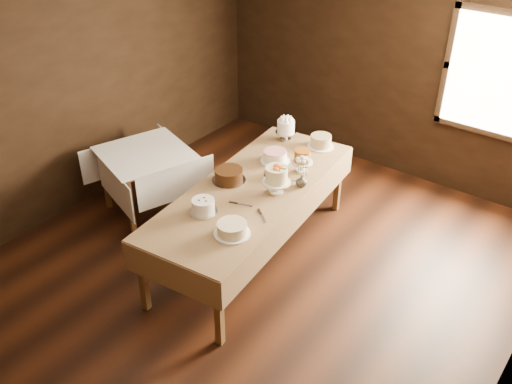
{
  "coord_description": "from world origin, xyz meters",
  "views": [
    {
      "loc": [
        2.79,
        -3.45,
        3.86
      ],
      "look_at": [
        0.0,
        0.2,
        0.95
      ],
      "focal_mm": 39.48,
      "sensor_mm": 36.0,
      "label": 1
    }
  ],
  "objects_px": {
    "cake_caramel": "(302,162)",
    "cake_chocolate": "(229,176)",
    "cake_lattice": "(275,157)",
    "cake_speckled": "(321,141)",
    "cake_swirl": "(203,206)",
    "cake_server_a": "(245,205)",
    "flower_vase": "(301,181)",
    "cake_server_c": "(265,174)",
    "cake_cream": "(232,229)",
    "cake_server_b": "(263,218)",
    "side_table": "(146,160)",
    "cake_flowers": "(276,181)",
    "display_table": "(252,193)",
    "cake_meringue": "(286,131)",
    "cake_server_d": "(288,181)"
  },
  "relations": [
    {
      "from": "cake_speckled",
      "to": "cake_lattice",
      "type": "distance_m",
      "value": 0.64
    },
    {
      "from": "cake_meringue",
      "to": "cake_server_d",
      "type": "height_order",
      "value": "cake_meringue"
    },
    {
      "from": "display_table",
      "to": "cake_cream",
      "type": "height_order",
      "value": "cake_cream"
    },
    {
      "from": "cake_server_b",
      "to": "flower_vase",
      "type": "height_order",
      "value": "flower_vase"
    },
    {
      "from": "cake_meringue",
      "to": "flower_vase",
      "type": "xyz_separation_m",
      "value": [
        0.72,
        -0.75,
        -0.06
      ]
    },
    {
      "from": "side_table",
      "to": "cake_speckled",
      "type": "relative_size",
      "value": 4.01
    },
    {
      "from": "cake_cream",
      "to": "cake_server_a",
      "type": "height_order",
      "value": "cake_cream"
    },
    {
      "from": "cake_lattice",
      "to": "cake_cream",
      "type": "height_order",
      "value": "cake_lattice"
    },
    {
      "from": "cake_cream",
      "to": "flower_vase",
      "type": "bearing_deg",
      "value": 87.95
    },
    {
      "from": "cake_caramel",
      "to": "cake_server_c",
      "type": "xyz_separation_m",
      "value": [
        -0.27,
        -0.29,
        -0.11
      ]
    },
    {
      "from": "cake_server_d",
      "to": "side_table",
      "type": "bearing_deg",
      "value": 146.17
    },
    {
      "from": "cake_chocolate",
      "to": "cake_swirl",
      "type": "relative_size",
      "value": 1.32
    },
    {
      "from": "cake_swirl",
      "to": "flower_vase",
      "type": "distance_m",
      "value": 1.07
    },
    {
      "from": "cake_server_c",
      "to": "side_table",
      "type": "bearing_deg",
      "value": 70.12
    },
    {
      "from": "cake_meringue",
      "to": "cake_server_a",
      "type": "xyz_separation_m",
      "value": [
        0.49,
        -1.38,
        -0.11
      ]
    },
    {
      "from": "side_table",
      "to": "flower_vase",
      "type": "relative_size",
      "value": 9.81
    },
    {
      "from": "cake_swirl",
      "to": "cake_server_c",
      "type": "relative_size",
      "value": 1.26
    },
    {
      "from": "cake_flowers",
      "to": "flower_vase",
      "type": "xyz_separation_m",
      "value": [
        0.14,
        0.25,
        -0.07
      ]
    },
    {
      "from": "cake_chocolate",
      "to": "cake_server_c",
      "type": "height_order",
      "value": "cake_chocolate"
    },
    {
      "from": "cake_speckled",
      "to": "cake_swirl",
      "type": "height_order",
      "value": "cake_speckled"
    },
    {
      "from": "cake_swirl",
      "to": "cake_server_c",
      "type": "distance_m",
      "value": 0.93
    },
    {
      "from": "cake_lattice",
      "to": "cake_swirl",
      "type": "relative_size",
      "value": 1.05
    },
    {
      "from": "cake_lattice",
      "to": "cake_chocolate",
      "type": "xyz_separation_m",
      "value": [
        -0.14,
        -0.63,
        0.01
      ]
    },
    {
      "from": "side_table",
      "to": "cake_caramel",
      "type": "relative_size",
      "value": 4.59
    },
    {
      "from": "cake_speckled",
      "to": "cake_lattice",
      "type": "bearing_deg",
      "value": -109.77
    },
    {
      "from": "cake_swirl",
      "to": "cake_server_a",
      "type": "bearing_deg",
      "value": 54.4
    },
    {
      "from": "cake_caramel",
      "to": "cake_server_d",
      "type": "height_order",
      "value": "cake_caramel"
    },
    {
      "from": "cake_speckled",
      "to": "cake_server_b",
      "type": "xyz_separation_m",
      "value": [
        0.34,
        -1.56,
        -0.06
      ]
    },
    {
      "from": "display_table",
      "to": "cake_speckled",
      "type": "distance_m",
      "value": 1.2
    },
    {
      "from": "cake_flowers",
      "to": "cake_server_a",
      "type": "xyz_separation_m",
      "value": [
        -0.1,
        -0.38,
        -0.12
      ]
    },
    {
      "from": "cake_cream",
      "to": "cake_swirl",
      "type": "bearing_deg",
      "value": 166.73
    },
    {
      "from": "cake_lattice",
      "to": "cake_caramel",
      "type": "height_order",
      "value": "cake_caramel"
    },
    {
      "from": "cake_caramel",
      "to": "cake_chocolate",
      "type": "height_order",
      "value": "cake_caramel"
    },
    {
      "from": "cake_meringue",
      "to": "cake_server_a",
      "type": "height_order",
      "value": "cake_meringue"
    },
    {
      "from": "cake_cream",
      "to": "cake_server_b",
      "type": "bearing_deg",
      "value": 77.67
    },
    {
      "from": "cake_chocolate",
      "to": "cake_flowers",
      "type": "bearing_deg",
      "value": 13.5
    },
    {
      "from": "cake_server_c",
      "to": "flower_vase",
      "type": "distance_m",
      "value": 0.44
    },
    {
      "from": "cake_lattice",
      "to": "cake_server_b",
      "type": "distance_m",
      "value": 1.11
    },
    {
      "from": "side_table",
      "to": "cake_swirl",
      "type": "bearing_deg",
      "value": -20.83
    },
    {
      "from": "cake_chocolate",
      "to": "cake_lattice",
      "type": "bearing_deg",
      "value": 77.85
    },
    {
      "from": "cake_chocolate",
      "to": "cake_speckled",
      "type": "bearing_deg",
      "value": 74.06
    },
    {
      "from": "cake_caramel",
      "to": "cake_server_d",
      "type": "relative_size",
      "value": 1.1
    },
    {
      "from": "cake_server_a",
      "to": "cake_meringue",
      "type": "bearing_deg",
      "value": 90.39
    },
    {
      "from": "display_table",
      "to": "side_table",
      "type": "distance_m",
      "value": 1.47
    },
    {
      "from": "cake_server_a",
      "to": "cake_speckled",
      "type": "bearing_deg",
      "value": 73.51
    },
    {
      "from": "cake_speckled",
      "to": "cake_caramel",
      "type": "bearing_deg",
      "value": -77.1
    },
    {
      "from": "cake_swirl",
      "to": "cake_server_a",
      "type": "height_order",
      "value": "cake_swirl"
    },
    {
      "from": "cake_meringue",
      "to": "flower_vase",
      "type": "distance_m",
      "value": 1.04
    },
    {
      "from": "cake_speckled",
      "to": "cake_caramel",
      "type": "height_order",
      "value": "cake_caramel"
    },
    {
      "from": "cake_speckled",
      "to": "flower_vase",
      "type": "xyz_separation_m",
      "value": [
        0.3,
        -0.85,
        -0.01
      ]
    }
  ]
}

